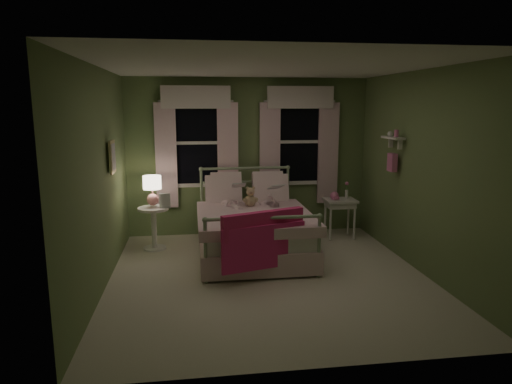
{
  "coord_description": "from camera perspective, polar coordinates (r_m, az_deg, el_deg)",
  "views": [
    {
      "loc": [
        -0.92,
        -5.44,
        2.15
      ],
      "look_at": [
        -0.09,
        0.55,
        1.0
      ],
      "focal_mm": 32.0,
      "sensor_mm": 36.0,
      "label": 1
    }
  ],
  "objects": [
    {
      "name": "nightstand_left",
      "position": [
        7.04,
        -12.66,
        -3.72
      ],
      "size": [
        0.46,
        0.46,
        0.65
      ],
      "color": "white",
      "rests_on": "ground"
    },
    {
      "name": "table_lamp",
      "position": [
        6.93,
        -12.84,
        0.57
      ],
      "size": [
        0.27,
        0.27,
        0.45
      ],
      "color": "pink",
      "rests_on": "nightstand_left"
    },
    {
      "name": "framed_picture",
      "position": [
        6.16,
        -17.5,
        4.22
      ],
      "size": [
        0.03,
        0.32,
        0.42
      ],
      "color": "beige",
      "rests_on": "room_shell"
    },
    {
      "name": "book_right",
      "position": [
        6.72,
        1.75,
        0.21
      ],
      "size": [
        0.21,
        0.15,
        0.26
      ],
      "primitive_type": "imported",
      "rotation": [
        1.22,
        0.0,
        0.19
      ],
      "color": "beige",
      "rests_on": "child_right"
    },
    {
      "name": "bed",
      "position": [
        6.63,
        -0.42,
        -4.67
      ],
      "size": [
        1.58,
        2.04,
        1.18
      ],
      "color": "white",
      "rests_on": "ground"
    },
    {
      "name": "window_left",
      "position": [
        7.49,
        -7.4,
        6.64
      ],
      "size": [
        1.34,
        0.13,
        1.96
      ],
      "color": "black",
      "rests_on": "room_shell"
    },
    {
      "name": "teddy_bear",
      "position": [
        6.79,
        -0.71,
        -0.77
      ],
      "size": [
        0.23,
        0.18,
        0.31
      ],
      "color": "tan",
      "rests_on": "bed"
    },
    {
      "name": "child_left",
      "position": [
        6.88,
        -3.19,
        0.9
      ],
      "size": [
        0.33,
        0.26,
        0.8
      ],
      "primitive_type": "imported",
      "rotation": [
        0.0,
        0.0,
        3.4
      ],
      "color": "#F7D1DD",
      "rests_on": "bed"
    },
    {
      "name": "bud_vase",
      "position": [
        7.59,
        11.27,
        0.24
      ],
      "size": [
        0.06,
        0.06,
        0.28
      ],
      "color": "white",
      "rests_on": "nightstand_right"
    },
    {
      "name": "pink_throw",
      "position": [
        5.59,
        0.96,
        -5.22
      ],
      "size": [
        1.07,
        0.48,
        0.71
      ],
      "color": "#D62966",
      "rests_on": "bed"
    },
    {
      "name": "room_shell",
      "position": [
        5.59,
        1.67,
        2.01
      ],
      "size": [
        4.2,
        4.2,
        4.2
      ],
      "color": "silver",
      "rests_on": "ground"
    },
    {
      "name": "nightstand_right",
      "position": [
        7.55,
        10.47,
        -1.64
      ],
      "size": [
        0.5,
        0.4,
        0.64
      ],
      "color": "white",
      "rests_on": "ground"
    },
    {
      "name": "book_nightstand",
      "position": [
        6.9,
        -11.97,
        -1.95
      ],
      "size": [
        0.18,
        0.23,
        0.02
      ],
      "primitive_type": "imported",
      "rotation": [
        0.0,
        0.0,
        -0.06
      ],
      "color": "beige",
      "rests_on": "nightstand_left"
    },
    {
      "name": "pink_toy",
      "position": [
        7.49,
        9.79,
        -0.49
      ],
      "size": [
        0.14,
        0.19,
        0.14
      ],
      "color": "pink",
      "rests_on": "nightstand_right"
    },
    {
      "name": "window_right",
      "position": [
        7.7,
        5.44,
        6.79
      ],
      "size": [
        1.34,
        0.13,
        1.96
      ],
      "color": "black",
      "rests_on": "room_shell"
    },
    {
      "name": "wall_shelf",
      "position": [
        6.79,
        16.72,
        5.02
      ],
      "size": [
        0.15,
        0.5,
        0.6
      ],
      "color": "white",
      "rests_on": "room_shell"
    },
    {
      "name": "child_right",
      "position": [
        6.97,
        1.41,
        0.34
      ],
      "size": [
        0.36,
        0.3,
        0.64
      ],
      "primitive_type": "imported",
      "rotation": [
        0.0,
        0.0,
        3.36
      ],
      "color": "#F7D1DD",
      "rests_on": "bed"
    },
    {
      "name": "book_left",
      "position": [
        6.64,
        -3.01,
        0.45
      ],
      "size": [
        0.2,
        0.12,
        0.26
      ],
      "primitive_type": "imported",
      "rotation": [
        1.22,
        0.0,
        -0.03
      ],
      "color": "beige",
      "rests_on": "child_left"
    }
  ]
}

